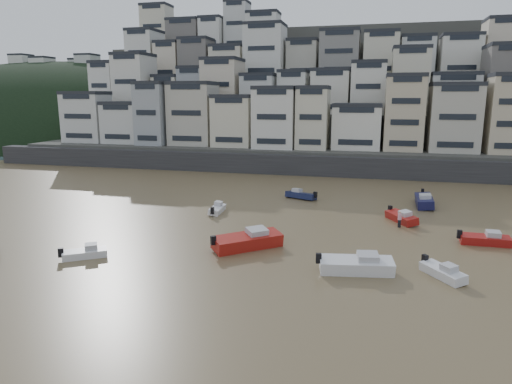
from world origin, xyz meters
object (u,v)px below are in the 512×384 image
(boat_b, at_px, (443,270))
(boat_a, at_px, (356,263))
(boat_h, at_px, (301,194))
(boat_e, at_px, (401,216))
(boat_c, at_px, (248,238))
(boat_i, at_px, (424,199))
(boat_f, at_px, (217,208))
(person_pink, at_px, (400,219))
(boat_d, at_px, (485,238))
(boat_j, at_px, (85,252))

(boat_b, bearing_deg, boat_a, -118.46)
(boat_h, bearing_deg, boat_e, 166.93)
(boat_c, bearing_deg, boat_b, -51.17)
(boat_b, bearing_deg, boat_i, 142.91)
(boat_a, relative_size, boat_f, 1.52)
(boat_b, relative_size, boat_f, 1.04)
(boat_a, xyz_separation_m, boat_b, (6.52, 0.72, -0.27))
(boat_e, bearing_deg, person_pink, -37.50)
(person_pink, bearing_deg, boat_d, -28.50)
(boat_b, height_order, person_pink, person_pink)
(boat_e, bearing_deg, boat_d, 19.56)
(boat_f, bearing_deg, boat_j, 158.30)
(boat_i, bearing_deg, boat_a, -15.41)
(boat_a, distance_m, person_pink, 14.89)
(boat_f, height_order, boat_h, boat_h)
(boat_b, height_order, boat_h, boat_h)
(boat_i, distance_m, boat_j, 41.14)
(boat_j, xyz_separation_m, person_pink, (26.91, 16.64, 0.32))
(boat_b, distance_m, boat_h, 28.89)
(boat_b, height_order, boat_i, boat_i)
(boat_h, xyz_separation_m, boat_i, (15.90, -0.13, 0.27))
(boat_b, bearing_deg, boat_h, 176.29)
(boat_h, bearing_deg, boat_b, 143.13)
(boat_c, bearing_deg, boat_a, -61.15)
(boat_d, distance_m, boat_f, 28.94)
(boat_d, relative_size, boat_f, 1.16)
(boat_b, relative_size, person_pink, 2.48)
(boat_a, xyz_separation_m, person_pink, (3.97, 14.35, 0.01))
(boat_a, distance_m, boat_d, 15.42)
(boat_e, xyz_separation_m, boat_f, (-21.24, -1.16, -0.12))
(boat_i, relative_size, person_pink, 3.84)
(boat_d, xyz_separation_m, boat_e, (-7.23, 6.30, 0.03))
(boat_c, relative_size, boat_h, 1.50)
(boat_h, height_order, boat_j, boat_h)
(boat_i, height_order, person_pink, boat_i)
(person_pink, bearing_deg, boat_e, 81.87)
(boat_a, height_order, boat_j, boat_a)
(boat_b, height_order, boat_e, boat_e)
(boat_f, bearing_deg, boat_d, -103.23)
(boat_h, bearing_deg, boat_j, 84.41)
(person_pink, bearing_deg, boat_j, -148.27)
(boat_a, distance_m, boat_b, 6.56)
(boat_d, height_order, boat_j, boat_d)
(boat_e, bearing_deg, boat_i, 130.36)
(boat_b, distance_m, boat_f, 27.68)
(boat_a, distance_m, boat_i, 26.44)
(boat_b, height_order, boat_c, boat_c)
(boat_e, distance_m, boat_j, 33.12)
(boat_e, height_order, boat_f, boat_e)
(boat_i, bearing_deg, boat_h, -89.32)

